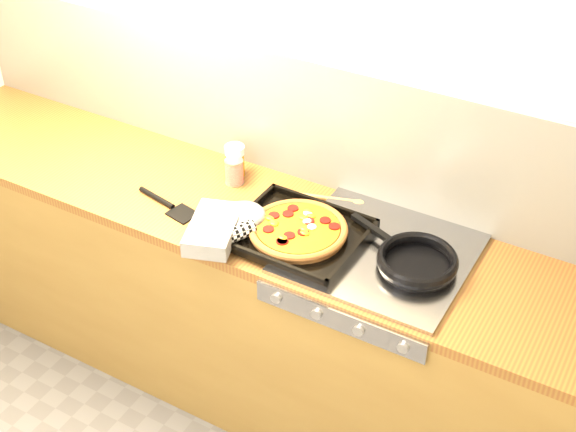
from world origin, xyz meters
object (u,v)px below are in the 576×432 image
Objects in this scene: juice_glass at (235,160)px; tomato_can at (234,172)px; pizza_on_tray at (276,229)px; frying_pan at (416,261)px.

tomato_can is at bearing -60.25° from juice_glass.
pizza_on_tray is at bearing -38.84° from juice_glass.
juice_glass reaches higher than tomato_can.
frying_pan is 0.85m from juice_glass.
pizza_on_tray is 0.44m from juice_glass.
pizza_on_tray is at bearing -169.62° from frying_pan.
frying_pan is at bearing 10.38° from pizza_on_tray.
frying_pan is at bearing -9.95° from tomato_can.
juice_glass is (-0.35, 0.28, 0.02)m from pizza_on_tray.
tomato_can is (-0.32, 0.23, 0.00)m from pizza_on_tray.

